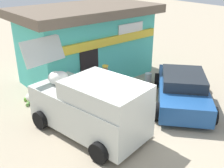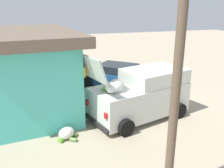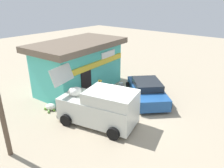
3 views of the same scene
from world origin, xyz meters
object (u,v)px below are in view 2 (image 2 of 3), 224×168
(storefront_bar, at_px, (30,69))
(unloaded_banana_pile, at_px, (66,134))
(delivery_van, at_px, (142,94))
(paint_bucket, at_px, (75,85))
(vendor_standing, at_px, (99,87))
(customer_bending, at_px, (105,98))
(parked_sedan, at_px, (117,76))

(storefront_bar, xyz_separation_m, unloaded_banana_pile, (-3.29, -1.00, -1.61))
(delivery_van, bearing_deg, storefront_bar, 59.68)
(storefront_bar, relative_size, paint_bucket, 16.62)
(vendor_standing, relative_size, unloaded_banana_pile, 2.08)
(vendor_standing, distance_m, unloaded_banana_pile, 3.08)
(storefront_bar, distance_m, vendor_standing, 3.11)
(storefront_bar, distance_m, paint_bucket, 3.36)
(customer_bending, bearing_deg, parked_sedan, -26.34)
(delivery_van, height_order, paint_bucket, delivery_van)
(parked_sedan, bearing_deg, paint_bucket, 80.26)
(delivery_van, xyz_separation_m, vendor_standing, (1.54, 1.39, -0.05))
(vendor_standing, distance_m, customer_bending, 1.29)
(vendor_standing, bearing_deg, paint_bucket, 12.02)
(parked_sedan, relative_size, paint_bucket, 10.29)
(unloaded_banana_pile, distance_m, paint_bucket, 5.41)
(unloaded_banana_pile, bearing_deg, delivery_van, -75.64)
(parked_sedan, bearing_deg, customer_bending, 153.66)
(storefront_bar, bearing_deg, delivery_van, -120.32)
(parked_sedan, xyz_separation_m, unloaded_banana_pile, (-4.86, 3.62, -0.44))
(delivery_van, distance_m, parked_sedan, 4.07)
(customer_bending, height_order, paint_bucket, customer_bending)
(parked_sedan, bearing_deg, storefront_bar, 108.69)
(storefront_bar, relative_size, parked_sedan, 1.62)
(parked_sedan, bearing_deg, delivery_van, 174.40)
(vendor_standing, bearing_deg, customer_bending, 176.16)
(unloaded_banana_pile, height_order, paint_bucket, paint_bucket)
(unloaded_banana_pile, bearing_deg, parked_sedan, -36.67)
(vendor_standing, bearing_deg, storefront_bar, 71.84)
(unloaded_banana_pile, bearing_deg, vendor_standing, -37.78)
(delivery_van, bearing_deg, paint_bucket, 24.30)
(vendor_standing, bearing_deg, delivery_van, -137.97)
(delivery_van, xyz_separation_m, parked_sedan, (4.03, -0.40, -0.36))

